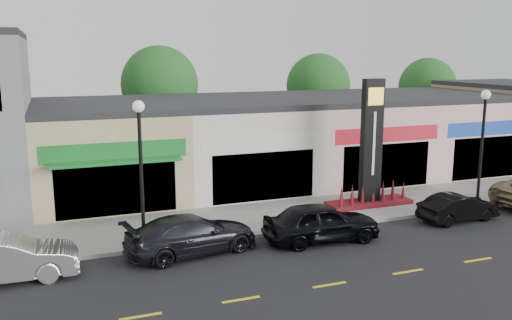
% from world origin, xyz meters
% --- Properties ---
extents(ground, '(120.00, 120.00, 0.00)m').
position_xyz_m(ground, '(0.00, 0.00, 0.00)').
color(ground, black).
rests_on(ground, ground).
extents(sidewalk, '(52.00, 4.30, 0.15)m').
position_xyz_m(sidewalk, '(0.00, 4.35, 0.07)').
color(sidewalk, gray).
rests_on(sidewalk, ground).
extents(curb, '(52.00, 0.20, 0.15)m').
position_xyz_m(curb, '(0.00, 2.10, 0.07)').
color(curb, gray).
rests_on(curb, ground).
extents(shop_beige, '(7.00, 10.85, 4.80)m').
position_xyz_m(shop_beige, '(-8.50, 11.46, 2.40)').
color(shop_beige, tan).
rests_on(shop_beige, ground).
extents(shop_cream, '(7.00, 10.01, 4.80)m').
position_xyz_m(shop_cream, '(-1.50, 11.47, 2.40)').
color(shop_cream, beige).
rests_on(shop_cream, ground).
extents(shop_pink_w, '(7.00, 10.01, 4.80)m').
position_xyz_m(shop_pink_w, '(5.50, 11.47, 2.40)').
color(shop_pink_w, '#D2A2A0').
rests_on(shop_pink_w, ground).
extents(shop_pink_e, '(7.00, 10.01, 4.80)m').
position_xyz_m(shop_pink_e, '(12.50, 11.47, 2.40)').
color(shop_pink_e, '#D2A2A0').
rests_on(shop_pink_e, ground).
extents(tree_rear_west, '(5.20, 5.20, 7.83)m').
position_xyz_m(tree_rear_west, '(-4.00, 19.50, 5.22)').
color(tree_rear_west, '#382619').
rests_on(tree_rear_west, ground).
extents(tree_rear_mid, '(4.80, 4.80, 7.29)m').
position_xyz_m(tree_rear_mid, '(8.00, 19.50, 4.88)').
color(tree_rear_mid, '#382619').
rests_on(tree_rear_mid, ground).
extents(tree_rear_east, '(4.60, 4.60, 6.94)m').
position_xyz_m(tree_rear_east, '(18.00, 19.50, 4.63)').
color(tree_rear_east, '#382619').
rests_on(tree_rear_east, ground).
extents(lamp_west_near, '(0.44, 0.44, 5.47)m').
position_xyz_m(lamp_west_near, '(-8.00, 2.50, 3.48)').
color(lamp_west_near, black).
rests_on(lamp_west_near, sidewalk).
extents(lamp_east_near, '(0.44, 0.44, 5.47)m').
position_xyz_m(lamp_east_near, '(8.00, 2.50, 3.48)').
color(lamp_east_near, black).
rests_on(lamp_east_near, sidewalk).
extents(pylon_sign, '(4.20, 1.30, 6.00)m').
position_xyz_m(pylon_sign, '(3.00, 4.20, 2.27)').
color(pylon_sign, maroon).
rests_on(pylon_sign, sidewalk).
extents(car_white_van, '(1.70, 4.61, 1.51)m').
position_xyz_m(car_white_van, '(-12.71, 1.02, 0.75)').
color(car_white_van, '#B9B9B9').
rests_on(car_white_van, ground).
extents(car_dark_sedan, '(2.83, 5.25, 1.45)m').
position_xyz_m(car_dark_sedan, '(-6.43, 1.31, 0.72)').
color(car_dark_sedan, black).
rests_on(car_dark_sedan, ground).
extents(car_black_sedan, '(2.07, 4.67, 1.56)m').
position_xyz_m(car_black_sedan, '(-1.35, 0.79, 0.78)').
color(car_black_sedan, black).
rests_on(car_black_sedan, ground).
extents(car_black_conv, '(1.49, 3.77, 1.22)m').
position_xyz_m(car_black_conv, '(5.55, 1.01, 0.61)').
color(car_black_conv, black).
rests_on(car_black_conv, ground).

